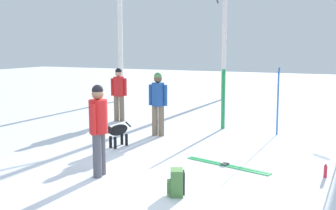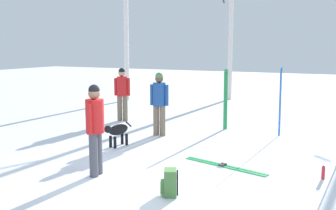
% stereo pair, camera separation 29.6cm
% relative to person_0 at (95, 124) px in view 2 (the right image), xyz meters
% --- Properties ---
extents(ground_plane, '(60.00, 60.00, 0.00)m').
position_rel_person_0_xyz_m(ground_plane, '(0.94, 0.39, -0.98)').
color(ground_plane, white).
extents(person_0, '(0.34, 0.51, 1.72)m').
position_rel_person_0_xyz_m(person_0, '(0.00, 0.00, 0.00)').
color(person_0, '#4C4C56').
rests_on(person_0, ground_plane).
extents(person_1, '(0.50, 0.34, 1.72)m').
position_rel_person_0_xyz_m(person_1, '(-2.53, 4.76, 0.00)').
color(person_1, '#72604C').
rests_on(person_1, ground_plane).
extents(person_2, '(0.52, 0.34, 1.72)m').
position_rel_person_0_xyz_m(person_2, '(-0.47, 3.43, 0.00)').
color(person_2, '#72604C').
rests_on(person_2, ground_plane).
extents(dog, '(0.34, 0.89, 0.57)m').
position_rel_person_0_xyz_m(dog, '(-0.83, 1.94, -0.59)').
color(dog, black).
rests_on(dog, ground_plane).
extents(ski_pair_planted_0, '(0.04, 0.19, 1.85)m').
position_rel_person_0_xyz_m(ski_pair_planted_0, '(2.44, 4.85, -0.06)').
color(ski_pair_planted_0, blue).
rests_on(ski_pair_planted_0, ground_plane).
extents(ski_pair_planted_1, '(0.09, 0.13, 1.75)m').
position_rel_person_0_xyz_m(ski_pair_planted_1, '(0.86, 5.02, -0.11)').
color(ski_pair_planted_1, green).
rests_on(ski_pair_planted_1, ground_plane).
extents(ski_pair_lying_0, '(1.85, 0.60, 0.05)m').
position_rel_person_0_xyz_m(ski_pair_lying_0, '(1.99, 1.60, -0.97)').
color(ski_pair_lying_0, green).
rests_on(ski_pair_lying_0, ground_plane).
extents(backpack_0, '(0.34, 0.32, 0.44)m').
position_rel_person_0_xyz_m(backpack_0, '(1.69, -0.29, -0.77)').
color(backpack_0, '#4C7F3F').
rests_on(backpack_0, ground_plane).
extents(water_bottle_0, '(0.06, 0.06, 0.26)m').
position_rel_person_0_xyz_m(water_bottle_0, '(3.84, 1.67, -0.86)').
color(water_bottle_0, red).
rests_on(water_bottle_0, ground_plane).
extents(birch_tree_0, '(1.18, 1.21, 7.53)m').
position_rel_person_0_xyz_m(birch_tree_0, '(-5.05, 9.00, 2.91)').
color(birch_tree_0, silver).
rests_on(birch_tree_0, ground_plane).
extents(birch_tree_1, '(1.32, 1.31, 7.31)m').
position_rel_person_0_xyz_m(birch_tree_1, '(-1.02, 11.27, 2.82)').
color(birch_tree_1, silver).
rests_on(birch_tree_1, ground_plane).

